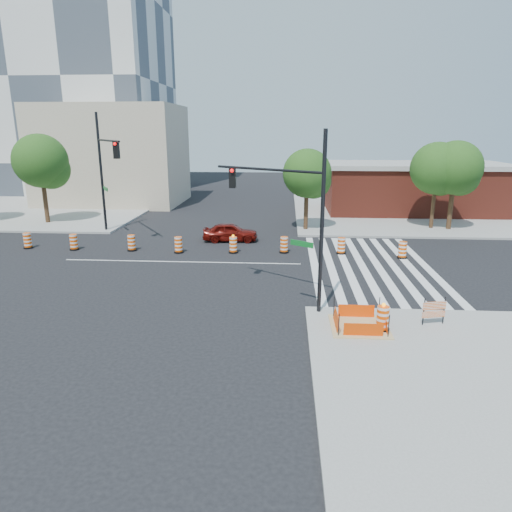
% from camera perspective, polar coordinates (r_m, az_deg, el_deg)
% --- Properties ---
extents(ground, '(120.00, 120.00, 0.00)m').
position_cam_1_polar(ground, '(27.24, -9.28, -0.72)').
color(ground, black).
rests_on(ground, ground).
extents(sidewalk_ne, '(22.00, 22.00, 0.15)m').
position_cam_1_polar(sidewalk_ne, '(45.68, 18.93, 5.26)').
color(sidewalk_ne, gray).
rests_on(sidewalk_ne, ground).
extents(sidewalk_nw, '(22.00, 22.00, 0.15)m').
position_cam_1_polar(sidewalk_nw, '(50.25, -25.03, 5.50)').
color(sidewalk_nw, gray).
rests_on(sidewalk_nw, ground).
extents(crosswalk_east, '(6.75, 13.50, 0.01)m').
position_cam_1_polar(crosswalk_east, '(26.98, 14.01, -1.12)').
color(crosswalk_east, silver).
rests_on(crosswalk_east, ground).
extents(lane_centerline, '(14.00, 0.12, 0.01)m').
position_cam_1_polar(lane_centerline, '(27.23, -9.29, -0.71)').
color(lane_centerline, silver).
rests_on(lane_centerline, ground).
extents(excavation_pit, '(2.20, 2.20, 0.90)m').
position_cam_1_polar(excavation_pit, '(18.23, 12.79, -8.43)').
color(excavation_pit, tan).
rests_on(excavation_pit, ground).
extents(tower_nw, '(28.00, 18.00, 45.00)m').
position_cam_1_polar(tower_nw, '(68.32, -25.33, 26.78)').
color(tower_nw, silver).
rests_on(tower_nw, ground).
extents(brick_storefront, '(16.50, 8.50, 4.60)m').
position_cam_1_polar(brick_storefront, '(45.37, 19.18, 8.04)').
color(brick_storefront, maroon).
rests_on(brick_storefront, ground).
extents(beige_midrise, '(14.00, 10.00, 10.00)m').
position_cam_1_polar(beige_midrise, '(50.86, -17.44, 11.94)').
color(beige_midrise, '#B7A58B').
rests_on(beige_midrise, ground).
extents(red_coupe, '(3.88, 1.77, 1.29)m').
position_cam_1_polar(red_coupe, '(31.84, -3.24, 3.01)').
color(red_coupe, '#5E0C08').
rests_on(red_coupe, ground).
extents(signal_pole_se, '(4.69, 3.27, 7.40)m').
position_cam_1_polar(signal_pole_se, '(19.09, 4.30, 6.56)').
color(signal_pole_se, black).
rests_on(signal_pole_se, ground).
extents(signal_pole_nw, '(3.67, 5.55, 8.61)m').
position_cam_1_polar(signal_pole_nw, '(34.43, -18.31, 10.99)').
color(signal_pole_nw, black).
rests_on(signal_pole_nw, ground).
extents(pit_drum, '(0.57, 0.57, 1.11)m').
position_cam_1_polar(pit_drum, '(17.99, 15.55, -7.61)').
color(pit_drum, black).
rests_on(pit_drum, ground).
extents(barricade, '(0.94, 0.25, 1.12)m').
position_cam_1_polar(barricade, '(19.11, 21.37, -6.26)').
color(barricade, '#EF4E05').
rests_on(barricade, ground).
extents(tree_north_b, '(4.27, 4.27, 7.26)m').
position_cam_1_polar(tree_north_b, '(41.06, -25.21, 10.35)').
color(tree_north_b, '#382314').
rests_on(tree_north_b, ground).
extents(tree_north_c, '(3.68, 3.65, 6.21)m').
position_cam_1_polar(tree_north_c, '(34.94, 6.47, 9.88)').
color(tree_north_c, '#382314').
rests_on(tree_north_c, ground).
extents(tree_north_d, '(3.93, 3.93, 6.69)m').
position_cam_1_polar(tree_north_d, '(37.64, 21.69, 9.80)').
color(tree_north_d, '#382314').
rests_on(tree_north_d, ground).
extents(tree_north_e, '(4.02, 4.00, 6.80)m').
position_cam_1_polar(tree_north_e, '(37.73, 23.65, 9.72)').
color(tree_north_e, '#382314').
rests_on(tree_north_e, ground).
extents(median_drum_0, '(0.60, 0.60, 1.02)m').
position_cam_1_polar(median_drum_0, '(33.41, -26.65, 1.67)').
color(median_drum_0, black).
rests_on(median_drum_0, ground).
extents(median_drum_1, '(0.60, 0.60, 1.02)m').
position_cam_1_polar(median_drum_1, '(31.73, -21.82, 1.56)').
color(median_drum_1, black).
rests_on(median_drum_1, ground).
extents(median_drum_2, '(0.60, 0.60, 1.02)m').
position_cam_1_polar(median_drum_2, '(30.34, -15.29, 1.53)').
color(median_drum_2, black).
rests_on(median_drum_2, ground).
extents(median_drum_3, '(0.60, 0.60, 1.02)m').
position_cam_1_polar(median_drum_3, '(29.17, -9.66, 1.32)').
color(median_drum_3, black).
rests_on(median_drum_3, ground).
extents(median_drum_4, '(0.60, 0.60, 1.18)m').
position_cam_1_polar(median_drum_4, '(28.78, -2.86, 1.35)').
color(median_drum_4, black).
rests_on(median_drum_4, ground).
extents(median_drum_5, '(0.60, 0.60, 1.02)m').
position_cam_1_polar(median_drum_5, '(28.83, 3.53, 1.34)').
color(median_drum_5, black).
rests_on(median_drum_5, ground).
extents(median_drum_6, '(0.60, 0.60, 1.02)m').
position_cam_1_polar(median_drum_6, '(29.01, 10.62, 1.19)').
color(median_drum_6, black).
rests_on(median_drum_6, ground).
extents(median_drum_7, '(0.60, 0.60, 1.02)m').
position_cam_1_polar(median_drum_7, '(28.91, 17.84, 0.65)').
color(median_drum_7, black).
rests_on(median_drum_7, ground).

